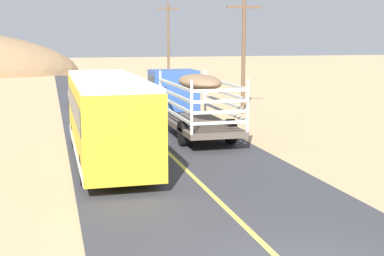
{
  "coord_description": "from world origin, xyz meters",
  "views": [
    {
      "loc": [
        -4.59,
        -9.1,
        4.71
      ],
      "look_at": [
        0.0,
        8.42,
        1.68
      ],
      "focal_mm": 50.81,
      "sensor_mm": 36.0,
      "label": 1
    }
  ],
  "objects_px": {
    "bus": "(108,116)",
    "power_pole_mid": "(244,52)",
    "livestock_truck": "(183,94)",
    "car_far": "(82,96)",
    "power_pole_far": "(168,41)"
  },
  "relations": [
    {
      "from": "bus",
      "to": "power_pole_mid",
      "type": "relative_size",
      "value": 1.41
    },
    {
      "from": "bus",
      "to": "power_pole_mid",
      "type": "distance_m",
      "value": 14.84
    },
    {
      "from": "livestock_truck",
      "to": "bus",
      "type": "xyz_separation_m",
      "value": [
        -4.56,
        -6.68,
        -0.04
      ]
    },
    {
      "from": "car_far",
      "to": "power_pole_far",
      "type": "relative_size",
      "value": 0.54
    },
    {
      "from": "power_pole_far",
      "to": "bus",
      "type": "bearing_deg",
      "value": -106.08
    },
    {
      "from": "car_far",
      "to": "power_pole_mid",
      "type": "distance_m",
      "value": 11.68
    },
    {
      "from": "bus",
      "to": "power_pole_far",
      "type": "bearing_deg",
      "value": 73.92
    },
    {
      "from": "power_pole_mid",
      "to": "bus",
      "type": "bearing_deg",
      "value": -130.32
    },
    {
      "from": "livestock_truck",
      "to": "power_pole_far",
      "type": "xyz_separation_m",
      "value": [
        4.95,
        26.3,
        2.55
      ]
    },
    {
      "from": "livestock_truck",
      "to": "power_pole_far",
      "type": "relative_size",
      "value": 1.2
    },
    {
      "from": "car_far",
      "to": "power_pole_far",
      "type": "distance_m",
      "value": 18.67
    },
    {
      "from": "bus",
      "to": "power_pole_far",
      "type": "distance_m",
      "value": 34.42
    },
    {
      "from": "car_far",
      "to": "power_pole_mid",
      "type": "height_order",
      "value": "power_pole_mid"
    },
    {
      "from": "bus",
      "to": "power_pole_mid",
      "type": "xyz_separation_m",
      "value": [
        9.51,
        11.2,
        2.09
      ]
    },
    {
      "from": "power_pole_mid",
      "to": "power_pole_far",
      "type": "distance_m",
      "value": 21.78
    }
  ]
}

